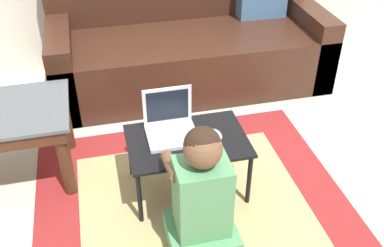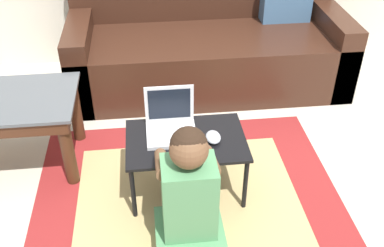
% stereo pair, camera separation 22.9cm
% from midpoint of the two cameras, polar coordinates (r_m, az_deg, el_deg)
% --- Properties ---
extents(ground_plane, '(16.00, 16.00, 0.00)m').
position_cam_midpoint_polar(ground_plane, '(2.54, -1.72, -7.47)').
color(ground_plane, beige).
extents(area_rug, '(1.63, 1.62, 0.01)m').
position_cam_midpoint_polar(area_rug, '(2.36, -2.26, -11.56)').
color(area_rug, maroon).
rests_on(area_rug, ground_plane).
extents(couch, '(1.96, 0.83, 0.88)m').
position_cam_midpoint_polar(couch, '(3.36, -2.38, 10.09)').
color(couch, '#381E14').
rests_on(couch, ground_plane).
extents(laptop_desk, '(0.61, 0.41, 0.34)m').
position_cam_midpoint_polar(laptop_desk, '(2.31, -3.46, -2.83)').
color(laptop_desk, black).
rests_on(laptop_desk, ground_plane).
extents(laptop, '(0.25, 0.22, 0.23)m').
position_cam_midpoint_polar(laptop, '(2.30, -5.54, -0.69)').
color(laptop, silver).
rests_on(laptop, laptop_desk).
extents(computer_mouse, '(0.08, 0.11, 0.04)m').
position_cam_midpoint_polar(computer_mouse, '(2.28, -0.01, -1.64)').
color(computer_mouse, '#B2B7C1').
rests_on(computer_mouse, laptop_desk).
extents(person_seated, '(0.31, 0.40, 0.69)m').
position_cam_midpoint_polar(person_seated, '(2.00, -2.08, -9.85)').
color(person_seated, '#518E5B').
rests_on(person_seated, ground_plane).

